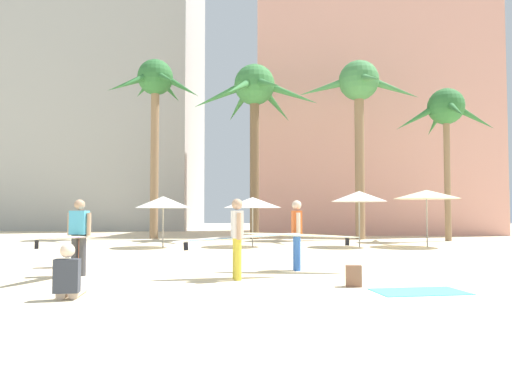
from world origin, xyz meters
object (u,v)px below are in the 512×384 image
Objects in this scene: palm_tree_left at (446,114)px; cafe_umbrella_1 at (253,203)px; person_near_right at (70,279)px; person_far_left at (79,231)px; palm_tree_right at (255,97)px; cafe_umbrella_2 at (427,194)px; palm_tree_center at (155,91)px; person_mid_right at (297,233)px; person_mid_center at (77,235)px; backpack at (354,276)px; palm_tree_far_left at (359,93)px; person_far_right at (237,236)px; cafe_umbrella_3 at (163,202)px; cafe_umbrella_0 at (359,196)px; beach_towel at (419,292)px.

palm_tree_left reaches higher than cafe_umbrella_1.
person_near_right is 0.56× the size of person_far_left.
person_far_left is at bearing -107.27° from palm_tree_right.
cafe_umbrella_2 is at bearing -48.28° from person_near_right.
palm_tree_center is 18.06m from person_mid_right.
person_mid_right is at bearing -65.90° from person_mid_center.
person_near_right is (-10.14, -12.42, -1.93)m from cafe_umbrella_2.
palm_tree_right is 23.58× the size of backpack.
palm_tree_right is at bearing 1.72° from person_far_left.
cafe_umbrella_1 is 8.74m from person_mid_right.
person_mid_right and person_far_left have the same top height.
palm_tree_left is 8.10× the size of person_near_right.
palm_tree_far_left is 21.55m from person_near_right.
person_far_left is at bearing 140.44° from person_far_right.
person_far_left is (-5.81, 0.77, 0.03)m from person_mid_right.
cafe_umbrella_3 is at bearing -72.67° from palm_tree_center.
backpack is (-3.38, -16.81, -7.97)m from palm_tree_far_left.
palm_tree_left reaches higher than cafe_umbrella_0.
cafe_umbrella_1 is at bearing 76.95° from person_far_right.
palm_tree_right is 9.71m from cafe_umbrella_3.
person_near_right is 2.93m from person_mid_center.
cafe_umbrella_1 is at bearing -9.12° from person_mid_center.
person_far_left reaches higher than person_near_right.
person_far_right is at bearing -97.24° from person_far_left.
palm_tree_center is 4.30× the size of cafe_umbrella_0.
palm_tree_right is 3.41× the size of person_far_right.
cafe_umbrella_0 is at bearing 52.02° from person_far_right.
cafe_umbrella_1 is 5.95× the size of backpack.
palm_tree_far_left reaches higher than cafe_umbrella_1.
beach_towel is (7.26, -10.93, -1.90)m from cafe_umbrella_3.
palm_tree_center is at bearing 173.44° from palm_tree_left.
palm_tree_left is at bearing 38.92° from cafe_umbrella_0.
cafe_umbrella_3 is 12.15m from backpack.
backpack is (-1.09, 0.60, 0.19)m from beach_towel.
person_far_right reaches higher than person_near_right.
palm_tree_far_left is 10.17× the size of person_near_right.
cafe_umbrella_0 reaches higher than person_far_right.
palm_tree_center is 3.55× the size of person_far_right.
palm_tree_left is 15.38m from cafe_umbrella_3.
beach_towel is at bearing -112.31° from palm_tree_left.
cafe_umbrella_0 is 0.82× the size of person_mid_center.
palm_tree_right is at bearing -16.91° from person_near_right.
cafe_umbrella_3 is 5.61× the size of backpack.
palm_tree_right is at bearing 12.57° from backpack.
palm_tree_left is 16.08m from palm_tree_center.
cafe_umbrella_0 is 1.02× the size of cafe_umbrella_3.
cafe_umbrella_2 is at bearing 40.01° from person_far_right.
person_near_right is at bearing -84.49° from cafe_umbrella_3.
palm_tree_right is 19.58m from beach_towel.
person_mid_right is at bearing 32.13° from person_far_right.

